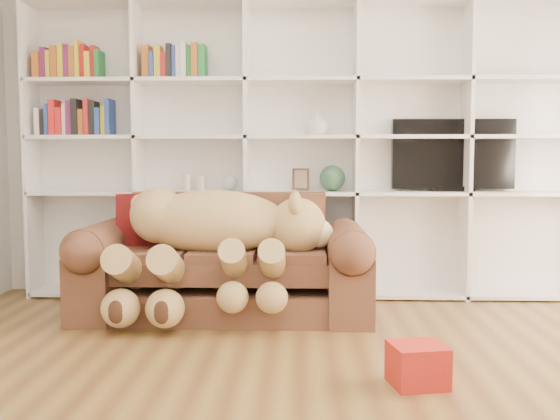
{
  "coord_description": "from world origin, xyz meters",
  "views": [
    {
      "loc": [
        -0.01,
        -2.75,
        1.13
      ],
      "look_at": [
        -0.15,
        1.63,
        0.77
      ],
      "focal_mm": 40.0,
      "sensor_mm": 36.0,
      "label": 1
    }
  ],
  "objects_px": {
    "sofa": "(225,269)",
    "tv": "(453,156)",
    "gift_box": "(417,365)",
    "teddy_bear": "(213,235)"
  },
  "relations": [
    {
      "from": "gift_box",
      "to": "tv",
      "type": "relative_size",
      "value": 0.26
    },
    {
      "from": "sofa",
      "to": "gift_box",
      "type": "xyz_separation_m",
      "value": [
        1.13,
        -1.4,
        -0.22
      ]
    },
    {
      "from": "sofa",
      "to": "teddy_bear",
      "type": "distance_m",
      "value": 0.33
    },
    {
      "from": "teddy_bear",
      "to": "sofa",
      "type": "bearing_deg",
      "value": 78.05
    },
    {
      "from": "teddy_bear",
      "to": "tv",
      "type": "xyz_separation_m",
      "value": [
        1.84,
        0.83,
        0.55
      ]
    },
    {
      "from": "teddy_bear",
      "to": "gift_box",
      "type": "relative_size",
      "value": 5.84
    },
    {
      "from": "sofa",
      "to": "tv",
      "type": "distance_m",
      "value": 2.06
    },
    {
      "from": "sofa",
      "to": "gift_box",
      "type": "relative_size",
      "value": 7.96
    },
    {
      "from": "sofa",
      "to": "tv",
      "type": "xyz_separation_m",
      "value": [
        1.78,
        0.65,
        0.82
      ]
    },
    {
      "from": "teddy_bear",
      "to": "gift_box",
      "type": "xyz_separation_m",
      "value": [
        1.19,
        -1.23,
        -0.5
      ]
    }
  ]
}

